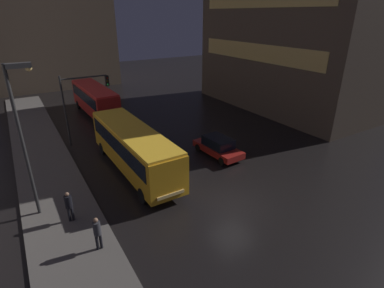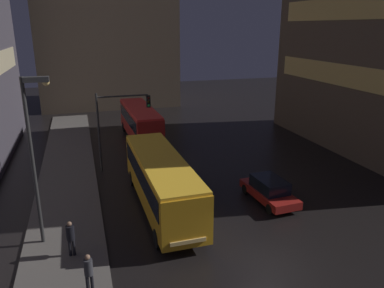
{
  "view_description": "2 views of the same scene",
  "coord_description": "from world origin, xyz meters",
  "px_view_note": "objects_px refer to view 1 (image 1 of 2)",
  "views": [
    {
      "loc": [
        -9.93,
        -11.5,
        10.59
      ],
      "look_at": [
        1.16,
        6.72,
        1.25
      ],
      "focal_mm": 28.0,
      "sensor_mm": 36.0,
      "label": 1
    },
    {
      "loc": [
        -7.61,
        -13.08,
        10.61
      ],
      "look_at": [
        -0.31,
        11.13,
        2.63
      ],
      "focal_mm": 35.0,
      "sensor_mm": 36.0,
      "label": 2
    }
  ],
  "objects_px": {
    "car_taxi": "(218,146)",
    "pedestrian_near": "(97,231)",
    "bus_near": "(134,146)",
    "bus_far": "(95,98)",
    "traffic_light_main": "(81,97)",
    "pedestrian_mid": "(69,204)",
    "street_lamp_sidewalk": "(23,122)"
  },
  "relations": [
    {
      "from": "car_taxi",
      "to": "pedestrian_near",
      "type": "distance_m",
      "value": 12.55
    },
    {
      "from": "bus_near",
      "to": "bus_far",
      "type": "relative_size",
      "value": 1.06
    },
    {
      "from": "bus_far",
      "to": "traffic_light_main",
      "type": "distance_m",
      "value": 8.04
    },
    {
      "from": "bus_near",
      "to": "traffic_light_main",
      "type": "relative_size",
      "value": 1.83
    },
    {
      "from": "bus_near",
      "to": "pedestrian_near",
      "type": "xyz_separation_m",
      "value": [
        -4.47,
        -6.72,
        -0.81
      ]
    },
    {
      "from": "bus_near",
      "to": "pedestrian_near",
      "type": "distance_m",
      "value": 8.12
    },
    {
      "from": "bus_far",
      "to": "pedestrian_mid",
      "type": "bearing_deg",
      "value": 69.65
    },
    {
      "from": "pedestrian_near",
      "to": "pedestrian_mid",
      "type": "relative_size",
      "value": 1.0
    },
    {
      "from": "car_taxi",
      "to": "traffic_light_main",
      "type": "relative_size",
      "value": 0.76
    },
    {
      "from": "car_taxi",
      "to": "traffic_light_main",
      "type": "height_order",
      "value": "traffic_light_main"
    },
    {
      "from": "bus_near",
      "to": "street_lamp_sidewalk",
      "type": "height_order",
      "value": "street_lamp_sidewalk"
    },
    {
      "from": "bus_far",
      "to": "street_lamp_sidewalk",
      "type": "height_order",
      "value": "street_lamp_sidewalk"
    },
    {
      "from": "pedestrian_mid",
      "to": "street_lamp_sidewalk",
      "type": "bearing_deg",
      "value": -124.34
    },
    {
      "from": "car_taxi",
      "to": "pedestrian_mid",
      "type": "height_order",
      "value": "pedestrian_mid"
    },
    {
      "from": "bus_near",
      "to": "pedestrian_mid",
      "type": "distance_m",
      "value": 6.46
    },
    {
      "from": "bus_near",
      "to": "pedestrian_near",
      "type": "height_order",
      "value": "bus_near"
    },
    {
      "from": "traffic_light_main",
      "to": "street_lamp_sidewalk",
      "type": "xyz_separation_m",
      "value": [
        -4.73,
        -9.44,
        1.46
      ]
    },
    {
      "from": "pedestrian_near",
      "to": "traffic_light_main",
      "type": "relative_size",
      "value": 0.3
    },
    {
      "from": "traffic_light_main",
      "to": "bus_far",
      "type": "bearing_deg",
      "value": 68.99
    },
    {
      "from": "traffic_light_main",
      "to": "street_lamp_sidewalk",
      "type": "relative_size",
      "value": 0.72
    },
    {
      "from": "bus_far",
      "to": "bus_near",
      "type": "bearing_deg",
      "value": 84.24
    },
    {
      "from": "bus_near",
      "to": "pedestrian_mid",
      "type": "relative_size",
      "value": 6.15
    },
    {
      "from": "traffic_light_main",
      "to": "pedestrian_mid",
      "type": "bearing_deg",
      "value": -107.58
    },
    {
      "from": "bus_near",
      "to": "street_lamp_sidewalk",
      "type": "relative_size",
      "value": 1.32
    },
    {
      "from": "bus_far",
      "to": "street_lamp_sidewalk",
      "type": "xyz_separation_m",
      "value": [
        -7.51,
        -16.68,
        3.59
      ]
    },
    {
      "from": "car_taxi",
      "to": "pedestrian_near",
      "type": "bearing_deg",
      "value": 23.62
    },
    {
      "from": "bus_far",
      "to": "pedestrian_near",
      "type": "relative_size",
      "value": 5.79
    },
    {
      "from": "car_taxi",
      "to": "street_lamp_sidewalk",
      "type": "bearing_deg",
      "value": 1.22
    },
    {
      "from": "car_taxi",
      "to": "street_lamp_sidewalk",
      "type": "xyz_separation_m",
      "value": [
        -13.08,
        -1.09,
        4.81
      ]
    },
    {
      "from": "street_lamp_sidewalk",
      "to": "pedestrian_near",
      "type": "bearing_deg",
      "value": -67.47
    },
    {
      "from": "pedestrian_near",
      "to": "pedestrian_mid",
      "type": "distance_m",
      "value": 3.05
    },
    {
      "from": "pedestrian_near",
      "to": "traffic_light_main",
      "type": "height_order",
      "value": "traffic_light_main"
    }
  ]
}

